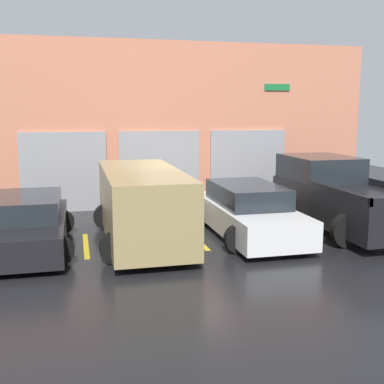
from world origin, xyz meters
The scene contains 9 objects.
ground_plane centered at (0.00, 0.00, 0.00)m, with size 28.00×28.00×0.00m, color black.
shophouse_building centered at (-0.01, 3.29, 2.63)m, with size 13.99×0.68×5.37m.
pickup_truck centered at (4.06, -0.88, 0.86)m, with size 2.50×5.11×1.85m.
sedan_white centered at (1.35, -1.15, 0.62)m, with size 2.14×4.55×1.31m.
sedan_side centered at (-4.06, -1.15, 0.58)m, with size 2.19×4.29×1.24m.
van_right centered at (-1.35, -1.18, 0.95)m, with size 2.23×4.92×1.77m.
parking_stripe_left centered at (-2.71, -1.18, 0.00)m, with size 0.12×2.20×0.01m, color gold.
parking_stripe_centre centered at (0.00, -1.18, 0.00)m, with size 0.12×2.20×0.01m, color gold.
parking_stripe_right centered at (2.71, -1.18, 0.00)m, with size 0.12×2.20×0.01m, color gold.
Camera 1 is at (-2.85, -12.47, 3.15)m, focal length 45.00 mm.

